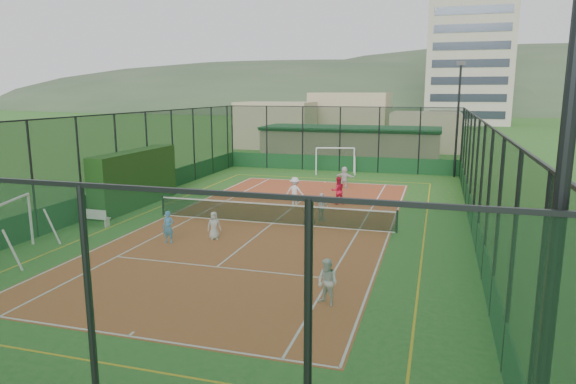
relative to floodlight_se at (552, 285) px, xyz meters
name	(u,v)px	position (x,y,z in m)	size (l,w,h in m)	color
ground	(272,224)	(-8.60, 16.60, -4.12)	(300.00, 300.00, 0.00)	#246221
court_slab	(272,223)	(-8.60, 16.60, -4.12)	(11.17, 23.97, 0.01)	#A93D25
tennis_net	(272,213)	(-8.60, 16.60, -3.59)	(11.67, 0.12, 1.06)	black
perimeter_fence	(272,172)	(-8.60, 16.60, -1.62)	(18.12, 34.12, 5.00)	black
floodlight_se	(552,285)	(0.00, 0.00, 0.00)	(0.60, 0.26, 8.25)	black
floodlight_ne	(458,120)	(0.00, 33.20, 0.00)	(0.60, 0.26, 8.25)	black
clubhouse	(350,145)	(-8.60, 38.60, -2.55)	(15.20, 7.20, 3.15)	tan
apartment_tower	(470,43)	(3.40, 98.60, 10.88)	(15.00, 12.00, 30.00)	beige
distant_hills	(416,111)	(-8.60, 166.60, -4.12)	(200.00, 60.00, 24.00)	#384C33
hedge_left	(135,179)	(-16.90, 18.15, -2.61)	(1.04, 6.92, 3.03)	black
white_bench	(95,217)	(-16.40, 13.90, -3.70)	(1.49, 0.41, 0.84)	white
futsal_goal_near	(11,230)	(-16.53, 9.16, -3.07)	(0.95, 3.27, 2.11)	white
futsal_goal_far	(335,161)	(-8.73, 32.48, -3.16)	(2.99, 0.87, 1.93)	white
child_near_left	(214,226)	(-10.15, 13.42, -3.53)	(0.58, 0.37, 1.18)	silver
child_near_mid	(168,227)	(-11.74, 12.41, -3.44)	(0.49, 0.32, 1.34)	#488ACD
child_near_right	(327,282)	(-4.13, 8.08, -3.42)	(0.68, 0.53, 1.39)	silver
child_far_left	(295,191)	(-8.63, 20.68, -3.33)	(1.01, 0.58, 1.57)	silver
child_far_right	(322,207)	(-6.48, 17.80, -3.44)	(0.79, 0.33, 1.35)	silver
child_far_back	(344,177)	(-6.95, 26.58, -3.42)	(1.30, 0.41, 1.40)	silver
coach	(338,191)	(-6.42, 21.61, -3.34)	(0.75, 0.59, 1.55)	#BA132F
tennis_balls	(288,215)	(-8.30, 18.23, -4.08)	(4.68, 1.11, 0.07)	#CCE033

